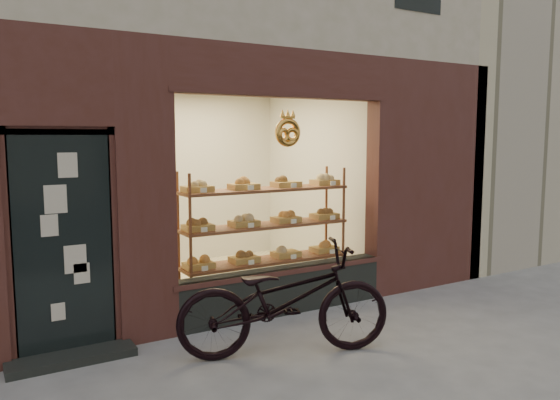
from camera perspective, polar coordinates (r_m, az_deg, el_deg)
ground at (r=4.85m, az=9.24°, el=-19.20°), size 90.00×90.00×0.00m
neighbor_right at (r=15.43m, az=24.48°, el=15.03°), size 12.00×7.00×9.00m
display_shelf at (r=6.84m, az=-1.53°, el=-3.82°), size 2.20×0.45×1.70m
bicycle at (r=5.32m, az=0.49°, el=-10.41°), size 2.19×1.37×1.09m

